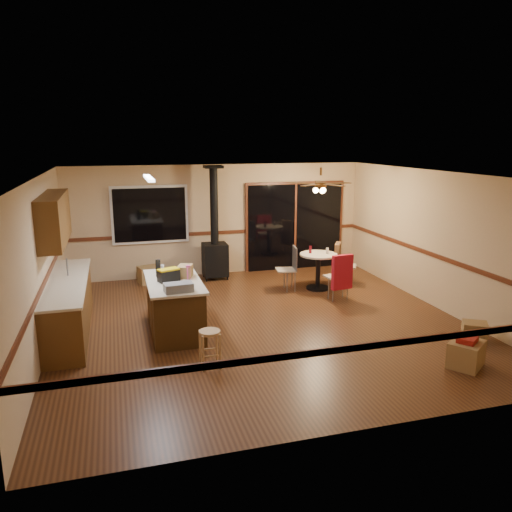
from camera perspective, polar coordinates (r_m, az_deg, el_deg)
name	(u,v)px	position (r m, az deg, el deg)	size (l,w,h in m)	color
floor	(261,323)	(8.91, 0.53, -7.65)	(7.00, 7.00, 0.00)	#4A2814
ceiling	(261,175)	(8.34, 0.57, 9.28)	(7.00, 7.00, 0.00)	silver
wall_back	(219,220)	(11.87, -4.26, 4.13)	(7.00, 7.00, 0.00)	tan
wall_front	(355,322)	(5.40, 11.24, -7.41)	(7.00, 7.00, 0.00)	tan
wall_left	(41,265)	(8.27, -23.39, -0.98)	(7.00, 7.00, 0.00)	tan
wall_right	(437,240)	(10.08, 20.02, 1.71)	(7.00, 7.00, 0.00)	tan
chair_rail	(261,268)	(8.60, 0.55, -1.42)	(7.00, 7.00, 0.08)	#532514
window	(150,215)	(11.57, -12.03, 4.65)	(1.72, 0.10, 1.32)	black
sliding_door	(295,227)	(12.38, 4.46, 3.34)	(2.52, 0.10, 2.10)	black
lower_cabinets	(69,307)	(8.95, -20.58, -5.51)	(0.60, 3.00, 0.86)	brown
countertop	(67,281)	(8.82, -20.82, -2.74)	(0.64, 3.04, 0.04)	beige
upper_cabinets	(54,219)	(8.82, -22.07, 3.95)	(0.35, 2.00, 0.80)	brown
kitchen_island	(175,306)	(8.47, -9.28, -5.69)	(0.88, 1.68, 0.90)	#3D260F
wood_stove	(215,248)	(11.50, -4.73, 0.93)	(0.55, 0.50, 2.52)	black
ceiling_fan	(321,186)	(10.51, 7.38, 7.89)	(0.24, 0.24, 0.55)	brown
fluorescent_strip	(149,178)	(8.32, -12.15, 8.70)	(0.10, 1.20, 0.04)	white
toolbox_grey	(178,287)	(7.72, -8.85, -3.56)	(0.43, 0.24, 0.13)	slate
toolbox_black	(169,276)	(8.29, -9.96, -2.24)	(0.34, 0.18, 0.19)	black
toolbox_yellow_lid	(168,269)	(8.26, -9.99, -1.53)	(0.34, 0.18, 0.03)	gold
box_on_island	(185,271)	(8.49, -8.12, -1.74)	(0.22, 0.30, 0.20)	olive
bottle_dark	(158,268)	(8.58, -11.12, -1.38)	(0.08, 0.08, 0.30)	black
bottle_pink	(188,272)	(8.36, -7.78, -1.84)	(0.08, 0.08, 0.24)	#D84C8C
bottle_white	(163,270)	(8.75, -10.61, -1.53)	(0.05, 0.05, 0.16)	white
bar_stool	(210,349)	(7.22, -5.28, -10.53)	(0.30, 0.30, 0.55)	tan
blue_bucket	(196,333)	(8.16, -6.86, -8.71)	(0.34, 0.34, 0.28)	#0D38BA
dining_table	(318,265)	(10.80, 7.12, -1.05)	(0.80, 0.80, 0.78)	black
glass_red	(310,250)	(10.75, 6.23, 0.74)	(0.06, 0.06, 0.16)	#590C14
glass_cream	(327,251)	(10.75, 8.16, 0.60)	(0.06, 0.06, 0.13)	beige
chair_left	(291,263)	(10.64, 4.00, -0.84)	(0.46, 0.46, 0.51)	tan
chair_near	(341,272)	(10.05, 9.74, -1.81)	(0.48, 0.51, 0.70)	tan
chair_right	(339,259)	(11.12, 9.42, -0.33)	(0.61, 0.59, 0.70)	tan
box_under_window	(150,275)	(11.49, -12.06, -2.10)	(0.48, 0.38, 0.38)	olive
box_corner_a	(466,354)	(7.84, 22.86, -10.29)	(0.49, 0.41, 0.37)	olive
box_corner_b	(475,331)	(8.86, 23.71, -7.90)	(0.37, 0.32, 0.30)	olive
box_small_red	(467,339)	(7.76, 23.01, -8.76)	(0.28, 0.24, 0.08)	maroon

